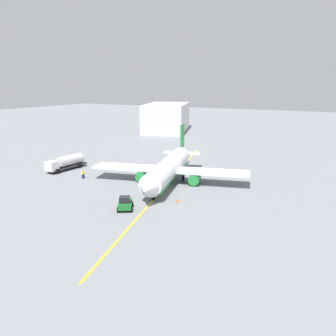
# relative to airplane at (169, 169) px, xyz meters

# --- Properties ---
(ground_plane) EXTENTS (400.00, 400.00, 0.00)m
(ground_plane) POSITION_rel_airplane_xyz_m (0.46, 0.12, -2.74)
(ground_plane) COLOR slate
(airplane) EXTENTS (31.94, 31.04, 9.85)m
(airplane) POSITION_rel_airplane_xyz_m (0.00, 0.00, 0.00)
(airplane) COLOR white
(airplane) RESTS_ON ground
(fuel_tanker) EXTENTS (10.38, 3.24, 3.15)m
(fuel_tanker) POSITION_rel_airplane_xyz_m (2.07, -24.96, -1.02)
(fuel_tanker) COLOR #2D2D33
(fuel_tanker) RESTS_ON ground
(pushback_tug) EXTENTS (4.11, 3.75, 2.20)m
(pushback_tug) POSITION_rel_airplane_xyz_m (16.47, 1.42, -1.74)
(pushback_tug) COLOR #196B28
(pushback_tug) RESTS_ON ground
(refueling_worker) EXTENTS (0.54, 0.39, 1.71)m
(refueling_worker) POSITION_rel_airplane_xyz_m (5.82, -16.66, -1.92)
(refueling_worker) COLOR navy
(refueling_worker) RESTS_ON ground
(safety_cone_nose) EXTENTS (0.57, 0.57, 0.63)m
(safety_cone_nose) POSITION_rel_airplane_xyz_m (15.35, 1.19, -2.43)
(safety_cone_nose) COLOR #F2590F
(safety_cone_nose) RESTS_ON ground
(safety_cone_wingtip) EXTENTS (0.55, 0.55, 0.61)m
(safety_cone_wingtip) POSITION_rel_airplane_xyz_m (9.62, 6.98, -2.44)
(safety_cone_wingtip) COLOR #F2590F
(safety_cone_wingtip) RESTS_ON ground
(distant_hangar) EXTENTS (33.42, 24.64, 10.85)m
(distant_hangar) POSITION_rel_airplane_xyz_m (-66.08, -37.13, 2.67)
(distant_hangar) COLOR silver
(distant_hangar) RESTS_ON ground
(taxi_line_marking) EXTENTS (69.99, 19.25, 0.01)m
(taxi_line_marking) POSITION_rel_airplane_xyz_m (0.46, 0.12, -2.74)
(taxi_line_marking) COLOR yellow
(taxi_line_marking) RESTS_ON ground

